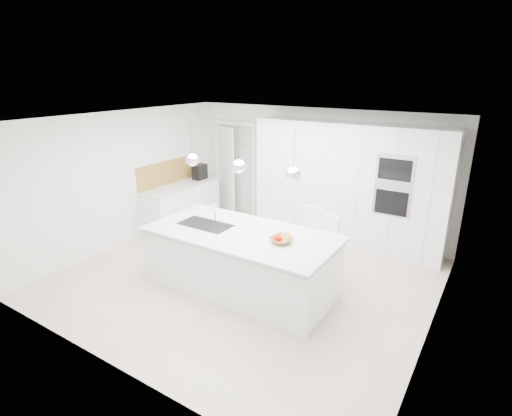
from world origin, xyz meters
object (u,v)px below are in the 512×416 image
Objects in this scene: island_base at (240,262)px; bar_stool_right at (326,249)px; fruit_bowl at (281,240)px; bar_stool_left at (310,242)px; espresso_machine at (200,172)px.

bar_stool_right is at bearing 45.49° from island_base.
fruit_bowl is 0.28× the size of bar_stool_left.
island_base is 2.54× the size of bar_stool_left.
espresso_machine is (-2.53, 2.11, 0.64)m from island_base.
bar_stool_right reaches higher than island_base.
bar_stool_left is (0.67, 1.00, 0.12)m from island_base.
fruit_bowl is at bearing -88.45° from bar_stool_left.
bar_stool_left is at bearing 56.17° from island_base.
espresso_machine reaches higher than fruit_bowl.
espresso_machine is at bearing 147.04° from fruit_bowl.
fruit_bowl is (0.68, 0.02, 0.51)m from island_base.
bar_stool_left reaches higher than bar_stool_right.
espresso_machine is 3.71m from bar_stool_right.
bar_stool_left is 0.30m from bar_stool_right.
island_base is at bearing -178.00° from fruit_bowl.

